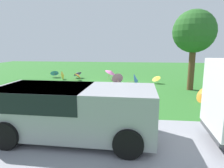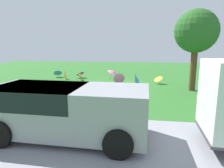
{
  "view_description": "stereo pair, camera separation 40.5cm",
  "coord_description": "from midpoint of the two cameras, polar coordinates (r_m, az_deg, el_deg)",
  "views": [
    {
      "loc": [
        -1.49,
        13.3,
        2.7
      ],
      "look_at": [
        -0.26,
        2.48,
        0.6
      ],
      "focal_mm": 31.9,
      "sensor_mm": 36.0,
      "label": 1
    },
    {
      "loc": [
        -1.89,
        13.25,
        2.7
      ],
      "look_at": [
        -0.26,
        2.48,
        0.6
      ],
      "focal_mm": 31.9,
      "sensor_mm": 36.0,
      "label": 2
    }
  ],
  "objects": [
    {
      "name": "ground",
      "position": [
        13.65,
        1.35,
        -0.5
      ],
      "size": [
        40.0,
        40.0,
        0.0
      ],
      "primitive_type": "plane",
      "color": "#2D6B28"
    },
    {
      "name": "parasol_pink_0",
      "position": [
        16.11,
        1.05,
        3.52
      ],
      "size": [
        1.09,
        1.1,
        0.91
      ],
      "color": "tan",
      "rests_on": "ground"
    },
    {
      "name": "parasol_yellow_2",
      "position": [
        14.66,
        13.85,
        1.56
      ],
      "size": [
        0.85,
        0.85,
        0.62
      ],
      "color": "tan",
      "rests_on": "ground"
    },
    {
      "name": "parasol_yellow_0",
      "position": [
        8.85,
        4.64,
        -3.56
      ],
      "size": [
        1.11,
        1.1,
        0.77
      ],
      "color": "tan",
      "rests_on": "ground"
    },
    {
      "name": "parasol_yellow_4",
      "position": [
        16.71,
        -12.39,
        2.53
      ],
      "size": [
        0.65,
        0.68,
        0.68
      ],
      "color": "tan",
      "rests_on": "ground"
    },
    {
      "name": "park_bench",
      "position": [
        10.31,
        -20.1,
        -2.29
      ],
      "size": [
        1.65,
        0.71,
        0.9
      ],
      "color": "brown",
      "rests_on": "ground"
    },
    {
      "name": "shade_tree",
      "position": [
        13.01,
        23.82,
        13.49
      ],
      "size": [
        2.52,
        2.52,
        4.8
      ],
      "color": "brown",
      "rests_on": "ground"
    },
    {
      "name": "road_strip",
      "position": [
        6.14,
        -8.58,
        -15.3
      ],
      "size": [
        40.0,
        3.7,
        0.01
      ],
      "primitive_type": "cube",
      "color": "gray",
      "rests_on": "ground"
    },
    {
      "name": "parasol_orange_2",
      "position": [
        16.08,
        -8.29,
        2.51
      ],
      "size": [
        0.84,
        0.86,
        0.65
      ],
      "color": "tan",
      "rests_on": "ground"
    },
    {
      "name": "parasol_blue_0",
      "position": [
        17.94,
        -14.67,
        3.23
      ],
      "size": [
        0.88,
        0.84,
        0.69
      ],
      "color": "tan",
      "rests_on": "ground"
    },
    {
      "name": "parasol_pink_1",
      "position": [
        14.4,
        2.8,
        1.73
      ],
      "size": [
        0.9,
        0.87,
        0.81
      ],
      "color": "tan",
      "rests_on": "ground"
    },
    {
      "name": "parasol_blue_1",
      "position": [
        12.9,
        -10.29,
        0.16
      ],
      "size": [
        0.81,
        0.81,
        0.53
      ],
      "color": "tan",
      "rests_on": "ground"
    },
    {
      "name": "parasol_purple_0",
      "position": [
        17.15,
        -8.46,
        3.09
      ],
      "size": [
        0.93,
        0.94,
        0.65
      ],
      "color": "tan",
      "rests_on": "ground"
    },
    {
      "name": "parasol_pink_2",
      "position": [
        12.42,
        -19.99,
        -0.42
      ],
      "size": [
        0.9,
        1.02,
        0.81
      ],
      "color": "tan",
      "rests_on": "ground"
    },
    {
      "name": "parasol_blue_3",
      "position": [
        13.02,
        8.27,
        0.88
      ],
      "size": [
        0.86,
        0.93,
        0.92
      ],
      "color": "tan",
      "rests_on": "ground"
    },
    {
      "name": "parasol_orange_1",
      "position": [
        10.42,
        25.45,
        -3.02
      ],
      "size": [
        0.76,
        0.9,
        0.77
      ],
      "color": "tan",
      "rests_on": "ground"
    },
    {
      "name": "van_dark",
      "position": [
        6.06,
        -11.8,
        -6.49
      ],
      "size": [
        4.65,
        2.22,
        1.53
      ],
      "color": "#99999E",
      "rests_on": "ground"
    }
  ]
}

